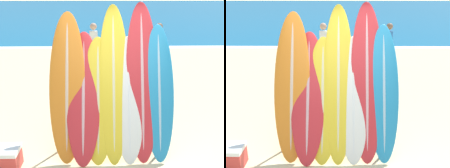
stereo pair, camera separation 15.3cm
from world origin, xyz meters
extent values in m
cube|color=#146693|center=(0.00, 39.06, 0.00)|extent=(120.00, 60.00, 0.00)
cube|color=white|center=(0.00, 9.36, 0.01)|extent=(120.00, 0.60, 0.01)
cylinder|color=slate|center=(-1.08, 0.69, 0.46)|extent=(0.04, 0.04, 0.91)
cylinder|color=slate|center=(0.73, 0.69, 0.46)|extent=(0.04, 0.04, 0.91)
cylinder|color=slate|center=(-0.18, 0.69, 0.89)|extent=(1.84, 0.04, 0.04)
cylinder|color=slate|center=(-0.18, 0.69, 0.12)|extent=(1.84, 0.04, 0.04)
ellipsoid|color=orange|center=(-0.93, 0.77, 1.16)|extent=(0.59, 1.07, 2.32)
ellipsoid|color=beige|center=(-0.93, 0.77, 1.16)|extent=(0.11, 1.03, 2.23)
ellipsoid|color=red|center=(-0.66, 0.71, 1.00)|extent=(0.57, 1.15, 1.99)
ellipsoid|color=#D19A9C|center=(-0.66, 0.71, 1.00)|extent=(0.10, 1.11, 1.92)
ellipsoid|color=yellow|center=(-0.42, 0.69, 0.96)|extent=(0.52, 1.00, 1.91)
ellipsoid|color=beige|center=(-0.42, 0.69, 0.96)|extent=(0.09, 0.97, 1.84)
ellipsoid|color=yellow|center=(-0.16, 0.81, 1.22)|extent=(0.51, 1.26, 2.43)
ellipsoid|color=beige|center=(-0.16, 0.81, 1.22)|extent=(0.09, 1.22, 2.34)
ellipsoid|color=silver|center=(0.09, 0.69, 0.96)|extent=(0.50, 1.00, 1.93)
ellipsoid|color=silver|center=(0.09, 0.69, 0.96)|extent=(0.09, 0.97, 1.86)
ellipsoid|color=red|center=(0.31, 0.81, 1.24)|extent=(0.54, 1.18, 2.47)
ellipsoid|color=#D19A9C|center=(0.31, 0.81, 1.24)|extent=(0.10, 1.14, 2.38)
ellipsoid|color=teal|center=(0.58, 0.72, 1.06)|extent=(0.49, 0.98, 2.12)
ellipsoid|color=#98BACC|center=(0.58, 0.72, 1.06)|extent=(0.09, 0.95, 2.04)
cylinder|color=#846047|center=(1.48, 5.66, 0.38)|extent=(0.11, 0.11, 0.76)
cylinder|color=#846047|center=(1.53, 5.50, 0.38)|extent=(0.11, 0.11, 0.76)
cube|color=#478466|center=(1.50, 5.58, 0.65)|extent=(0.19, 0.24, 0.23)
cube|color=#3370BC|center=(1.50, 5.58, 1.06)|extent=(0.21, 0.26, 0.60)
sphere|color=#846047|center=(1.50, 5.58, 1.50)|extent=(0.22, 0.22, 0.22)
cylinder|color=tan|center=(-0.78, 5.30, 0.39)|extent=(0.11, 0.11, 0.78)
cylinder|color=tan|center=(-0.61, 5.34, 0.39)|extent=(0.11, 0.11, 0.78)
cube|color=#385693|center=(-0.69, 5.32, 0.66)|extent=(0.25, 0.19, 0.23)
cube|color=white|center=(-0.69, 5.32, 1.09)|extent=(0.27, 0.21, 0.61)
sphere|color=tan|center=(-0.69, 5.32, 1.53)|extent=(0.22, 0.22, 0.22)
cylinder|color=#A87A5B|center=(0.85, 6.41, 0.43)|extent=(0.12, 0.12, 0.85)
cylinder|color=#A87A5B|center=(0.73, 6.55, 0.43)|extent=(0.12, 0.12, 0.85)
cube|color=#385693|center=(0.79, 6.48, 0.73)|extent=(0.27, 0.28, 0.26)
cube|color=#3370BC|center=(0.79, 6.48, 1.19)|extent=(0.30, 0.31, 0.67)
sphere|color=#A87A5B|center=(0.79, 6.48, 1.68)|extent=(0.24, 0.24, 0.24)
cube|color=red|center=(-1.87, 0.21, 0.15)|extent=(0.44, 0.33, 0.29)
cube|color=white|center=(-1.87, 0.21, 0.32)|extent=(0.46, 0.34, 0.06)
camera|label=1|loc=(-0.28, -3.26, 2.64)|focal=42.00mm
camera|label=2|loc=(-0.13, -3.26, 2.64)|focal=42.00mm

